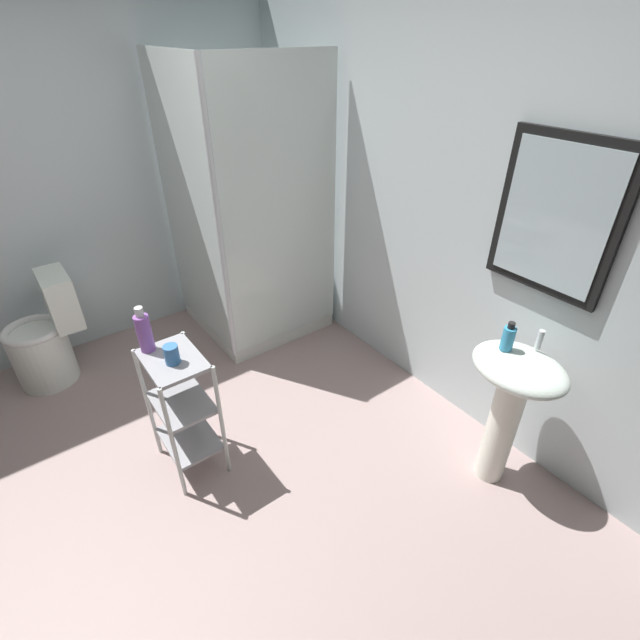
# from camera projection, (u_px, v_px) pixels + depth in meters

# --- Properties ---
(ground_plane) EXTENTS (4.20, 4.20, 0.02)m
(ground_plane) POSITION_uv_depth(u_px,v_px,m) (168.00, 508.00, 2.38)
(ground_plane) COLOR #A28A86
(wall_back) EXTENTS (4.20, 0.14, 2.50)m
(wall_back) POSITION_uv_depth(u_px,v_px,m) (440.00, 202.00, 2.62)
(wall_back) COLOR silver
(wall_back) RESTS_ON ground_plane
(wall_left) EXTENTS (0.10, 4.20, 2.50)m
(wall_left) POSITION_uv_depth(u_px,v_px,m) (24.00, 183.00, 2.94)
(wall_left) COLOR silver
(wall_left) RESTS_ON ground_plane
(shower_stall) EXTENTS (0.92, 0.92, 2.00)m
(shower_stall) POSITION_uv_depth(u_px,v_px,m) (249.00, 277.00, 3.54)
(shower_stall) COLOR white
(shower_stall) RESTS_ON ground_plane
(pedestal_sink) EXTENTS (0.46, 0.37, 0.81)m
(pedestal_sink) POSITION_uv_depth(u_px,v_px,m) (511.00, 395.00, 2.25)
(pedestal_sink) COLOR white
(pedestal_sink) RESTS_ON ground_plane
(sink_faucet) EXTENTS (0.03, 0.03, 0.10)m
(sink_faucet) POSITION_uv_depth(u_px,v_px,m) (540.00, 340.00, 2.15)
(sink_faucet) COLOR silver
(sink_faucet) RESTS_ON pedestal_sink
(toilet) EXTENTS (0.37, 0.49, 0.76)m
(toilet) POSITION_uv_depth(u_px,v_px,m) (46.00, 340.00, 3.09)
(toilet) COLOR white
(toilet) RESTS_ON ground_plane
(storage_cart) EXTENTS (0.38, 0.28, 0.74)m
(storage_cart) POSITION_uv_depth(u_px,v_px,m) (182.00, 404.00, 2.39)
(storage_cart) COLOR silver
(storage_cart) RESTS_ON ground_plane
(hand_soap_bottle) EXTENTS (0.06, 0.06, 0.15)m
(hand_soap_bottle) POSITION_uv_depth(u_px,v_px,m) (508.00, 338.00, 2.14)
(hand_soap_bottle) COLOR #389ED1
(hand_soap_bottle) RESTS_ON pedestal_sink
(conditioner_bottle_purple) EXTENTS (0.07, 0.07, 0.25)m
(conditioner_bottle_purple) POSITION_uv_depth(u_px,v_px,m) (144.00, 332.00, 2.23)
(conditioner_bottle_purple) COLOR #8C52AC
(conditioner_bottle_purple) RESTS_ON storage_cart
(rinse_cup) EXTENTS (0.07, 0.07, 0.10)m
(rinse_cup) POSITION_uv_depth(u_px,v_px,m) (172.00, 355.00, 2.17)
(rinse_cup) COLOR #3870B2
(rinse_cup) RESTS_ON storage_cart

